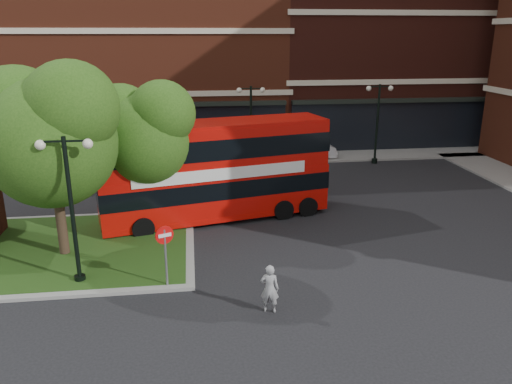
{
  "coord_description": "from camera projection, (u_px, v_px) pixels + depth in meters",
  "views": [
    {
      "loc": [
        -1.62,
        -15.4,
        8.0
      ],
      "look_at": [
        0.82,
        3.22,
        2.0
      ],
      "focal_mm": 35.0,
      "sensor_mm": 36.0,
      "label": 1
    }
  ],
  "objects": [
    {
      "name": "ground",
      "position": [
        244.0,
        276.0,
        17.18
      ],
      "size": [
        120.0,
        120.0,
        0.0
      ],
      "primitive_type": "plane",
      "color": "black",
      "rests_on": "ground"
    },
    {
      "name": "pavement_far",
      "position": [
        217.0,
        160.0,
        32.75
      ],
      "size": [
        44.0,
        3.0,
        0.12
      ],
      "primitive_type": "cube",
      "color": "slate",
      "rests_on": "ground"
    },
    {
      "name": "terrace_far_left",
      "position": [
        101.0,
        47.0,
        36.72
      ],
      "size": [
        26.0,
        12.0,
        14.0
      ],
      "primitive_type": "cube",
      "color": "maroon",
      "rests_on": "ground"
    },
    {
      "name": "terrace_far_right",
      "position": [
        388.0,
        33.0,
        39.15
      ],
      "size": [
        18.0,
        12.0,
        16.0
      ],
      "primitive_type": "cube",
      "color": "#471911",
      "rests_on": "ground"
    },
    {
      "name": "traffic_island",
      "position": [
        28.0,
        251.0,
        19.0
      ],
      "size": [
        12.6,
        7.6,
        0.15
      ],
      "color": "gray",
      "rests_on": "ground"
    },
    {
      "name": "tree_island_west",
      "position": [
        47.0,
        130.0,
        17.34
      ],
      "size": [
        5.4,
        4.71,
        7.21
      ],
      "color": "#2D2116",
      "rests_on": "ground"
    },
    {
      "name": "tree_island_east",
      "position": [
        143.0,
        130.0,
        20.23
      ],
      "size": [
        4.46,
        3.9,
        6.29
      ],
      "color": "#2D2116",
      "rests_on": "ground"
    },
    {
      "name": "lamp_island",
      "position": [
        71.0,
        204.0,
        15.83
      ],
      "size": [
        1.72,
        0.36,
        5.0
      ],
      "color": "black",
      "rests_on": "ground"
    },
    {
      "name": "lamp_far_left",
      "position": [
        251.0,
        122.0,
        30.26
      ],
      "size": [
        1.72,
        0.36,
        5.0
      ],
      "color": "black",
      "rests_on": "ground"
    },
    {
      "name": "lamp_far_right",
      "position": [
        377.0,
        119.0,
        31.25
      ],
      "size": [
        1.72,
        0.36,
        5.0
      ],
      "color": "black",
      "rests_on": "ground"
    },
    {
      "name": "bus",
      "position": [
        215.0,
        164.0,
        21.81
      ],
      "size": [
        10.31,
        4.52,
        3.84
      ],
      "rotation": [
        0.0,
        0.0,
        0.23
      ],
      "color": "#BB0C07",
      "rests_on": "ground"
    },
    {
      "name": "woman",
      "position": [
        270.0,
        289.0,
        14.79
      ],
      "size": [
        0.63,
        0.49,
        1.53
      ],
      "primitive_type": "imported",
      "rotation": [
        0.0,
        0.0,
        2.9
      ],
      "color": "gray",
      "rests_on": "ground"
    },
    {
      "name": "car_silver",
      "position": [
        200.0,
        152.0,
        31.93
      ],
      "size": [
        4.28,
        1.74,
        1.46
      ],
      "primitive_type": "imported",
      "rotation": [
        0.0,
        0.0,
        1.57
      ],
      "color": "#ADB0B4",
      "rests_on": "ground"
    },
    {
      "name": "car_white",
      "position": [
        300.0,
        148.0,
        32.73
      ],
      "size": [
        4.75,
        1.93,
        1.53
      ],
      "primitive_type": "imported",
      "rotation": [
        0.0,
        0.0,
        1.64
      ],
      "color": "white",
      "rests_on": "ground"
    },
    {
      "name": "no_entry_sign",
      "position": [
        165.0,
        244.0,
        15.91
      ],
      "size": [
        0.57,
        0.28,
        2.19
      ],
      "rotation": [
        0.0,
        0.0,
        0.4
      ],
      "color": "slate",
      "rests_on": "ground"
    }
  ]
}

